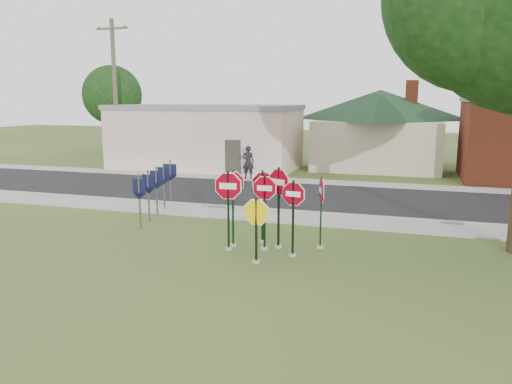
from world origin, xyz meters
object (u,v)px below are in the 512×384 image
(stop_sign_center, at_px, (265,202))
(pedestrian, at_px, (248,162))
(utility_pole_near, at_px, (115,93))
(stop_sign_yellow, at_px, (256,223))
(stop_sign_left, at_px, (228,198))

(stop_sign_center, xyz_separation_m, pedestrian, (-4.71, 12.63, -0.49))
(stop_sign_center, height_order, pedestrian, stop_sign_center)
(stop_sign_center, distance_m, pedestrian, 13.49)
(stop_sign_center, relative_size, utility_pole_near, 0.26)
(stop_sign_yellow, xyz_separation_m, stop_sign_left, (-1.20, 0.95, 0.46))
(stop_sign_center, xyz_separation_m, utility_pole_near, (-13.98, 13.75, 3.46))
(stop_sign_center, bearing_deg, stop_sign_left, -160.75)
(stop_sign_left, bearing_deg, stop_sign_yellow, -38.53)
(utility_pole_near, bearing_deg, stop_sign_center, -44.52)
(stop_sign_left, bearing_deg, pedestrian, 105.72)
(stop_sign_yellow, bearing_deg, utility_pole_near, 133.14)
(stop_sign_left, height_order, utility_pole_near, utility_pole_near)
(utility_pole_near, bearing_deg, pedestrian, -6.88)
(stop_sign_yellow, height_order, pedestrian, stop_sign_yellow)
(stop_sign_yellow, bearing_deg, pedestrian, 109.19)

